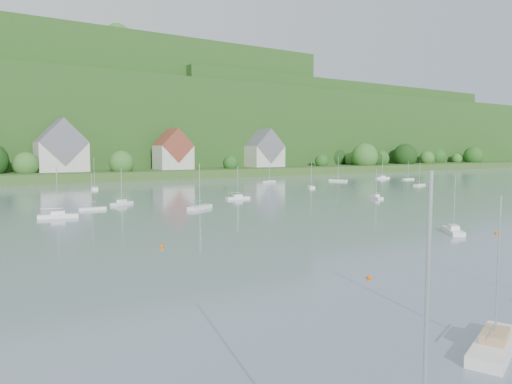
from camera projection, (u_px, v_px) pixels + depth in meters
far_shore_strip at (40, 175)px, 173.85m from camera, size 600.00×60.00×3.00m
forested_ridge at (12, 123)px, 229.22m from camera, size 620.00×181.22×69.89m
village_building_2 at (61, 150)px, 165.87m from camera, size 16.00×11.44×18.00m
village_building_3 at (173, 152)px, 186.25m from camera, size 13.00×10.40×15.50m
village_building_4 at (265, 152)px, 214.28m from camera, size 15.00×10.40×16.50m
near_sailboat_2 at (495, 343)px, 25.43m from camera, size 6.24×3.77×8.15m
near_sailboat_3 at (453, 230)px, 61.52m from camera, size 4.68×5.09×7.31m
mooring_buoy_0 at (369, 279)px, 39.73m from camera, size 0.41×0.41×0.41m
mooring_buoy_2 at (496, 234)px, 60.83m from camera, size 0.40×0.40×0.40m
mooring_buoy_3 at (162, 248)px, 52.28m from camera, size 0.49×0.49×0.49m
far_sailboat_cluster at (145, 195)px, 109.41m from camera, size 194.21×65.52×8.71m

